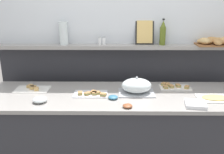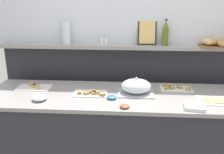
% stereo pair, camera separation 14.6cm
% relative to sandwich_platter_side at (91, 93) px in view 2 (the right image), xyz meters
% --- Properties ---
extents(ground_plane, '(12.00, 12.00, 0.00)m').
position_rel_sandwich_platter_side_xyz_m(ground_plane, '(0.29, 0.61, -0.94)').
color(ground_plane, slate).
extents(buffet_counter, '(2.59, 0.73, 0.93)m').
position_rel_sandwich_platter_side_xyz_m(buffet_counter, '(0.29, 0.01, -0.48)').
color(buffet_counter, '#2D2D33').
rests_on(buffet_counter, ground_plane).
extents(back_ledge_unit, '(2.71, 0.22, 1.32)m').
position_rel_sandwich_platter_side_xyz_m(back_ledge_unit, '(0.29, 0.56, -0.25)').
color(back_ledge_unit, '#2D2D33').
rests_on(back_ledge_unit, ground_plane).
extents(sandwich_platter_side, '(0.32, 0.19, 0.04)m').
position_rel_sandwich_platter_side_xyz_m(sandwich_platter_side, '(0.00, 0.00, 0.00)').
color(sandwich_platter_side, silver).
rests_on(sandwich_platter_side, buffet_counter).
extents(sandwich_platter_rear, '(0.33, 0.19, 0.04)m').
position_rel_sandwich_platter_side_xyz_m(sandwich_platter_rear, '(-0.60, 0.13, -0.00)').
color(sandwich_platter_rear, white).
rests_on(sandwich_platter_rear, buffet_counter).
extents(sandwich_platter_front, '(0.31, 0.17, 0.04)m').
position_rel_sandwich_platter_side_xyz_m(sandwich_platter_front, '(0.82, 0.20, 0.00)').
color(sandwich_platter_front, white).
rests_on(sandwich_platter_front, buffet_counter).
extents(cold_cuts_platter, '(0.32, 0.21, 0.02)m').
position_rel_sandwich_platter_side_xyz_m(cold_cuts_platter, '(1.13, -0.09, -0.00)').
color(cold_cuts_platter, white).
rests_on(cold_cuts_platter, buffet_counter).
extents(serving_cloche, '(0.34, 0.24, 0.17)m').
position_rel_sandwich_platter_side_xyz_m(serving_cloche, '(0.43, 0.04, 0.06)').
color(serving_cloche, '#B7BABF').
rests_on(serving_cloche, buffet_counter).
extents(glass_bowl_large, '(0.13, 0.13, 0.05)m').
position_rel_sandwich_platter_side_xyz_m(glass_bowl_large, '(-0.44, -0.17, 0.01)').
color(glass_bowl_large, silver).
rests_on(glass_bowl_large, buffet_counter).
extents(condiment_bowl_cream, '(0.08, 0.08, 0.03)m').
position_rel_sandwich_platter_side_xyz_m(condiment_bowl_cream, '(0.33, -0.28, 0.00)').
color(condiment_bowl_cream, brown).
rests_on(condiment_bowl_cream, buffet_counter).
extents(condiment_bowl_dark, '(0.09, 0.09, 0.03)m').
position_rel_sandwich_platter_side_xyz_m(condiment_bowl_dark, '(0.21, -0.09, 0.00)').
color(condiment_bowl_dark, teal).
rests_on(condiment_bowl_dark, buffet_counter).
extents(napkin_stack, '(0.19, 0.19, 0.03)m').
position_rel_sandwich_platter_side_xyz_m(napkin_stack, '(0.91, -0.24, 0.00)').
color(napkin_stack, white).
rests_on(napkin_stack, buffet_counter).
extents(olive_oil_bottle, '(0.06, 0.06, 0.28)m').
position_rel_sandwich_platter_side_xyz_m(olive_oil_bottle, '(0.73, 0.48, 0.50)').
color(olive_oil_bottle, '#56661E').
rests_on(olive_oil_bottle, back_ledge_unit).
extents(salt_shaker, '(0.03, 0.03, 0.09)m').
position_rel_sandwich_platter_side_xyz_m(salt_shaker, '(0.06, 0.48, 0.42)').
color(salt_shaker, white).
rests_on(salt_shaker, back_ledge_unit).
extents(pepper_shaker, '(0.03, 0.03, 0.09)m').
position_rel_sandwich_platter_side_xyz_m(pepper_shaker, '(0.10, 0.48, 0.42)').
color(pepper_shaker, white).
rests_on(pepper_shaker, back_ledge_unit).
extents(bread_basket, '(0.41, 0.31, 0.08)m').
position_rel_sandwich_platter_side_xyz_m(bread_basket, '(1.29, 0.47, 0.41)').
color(bread_basket, brown).
rests_on(bread_basket, back_ledge_unit).
extents(framed_picture, '(0.20, 0.07, 0.27)m').
position_rel_sandwich_platter_side_xyz_m(framed_picture, '(0.54, 0.52, 0.51)').
color(framed_picture, black).
rests_on(framed_picture, back_ledge_unit).
extents(water_carafe, '(0.09, 0.09, 0.25)m').
position_rel_sandwich_platter_side_xyz_m(water_carafe, '(-0.32, 0.48, 0.50)').
color(water_carafe, silver).
rests_on(water_carafe, back_ledge_unit).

